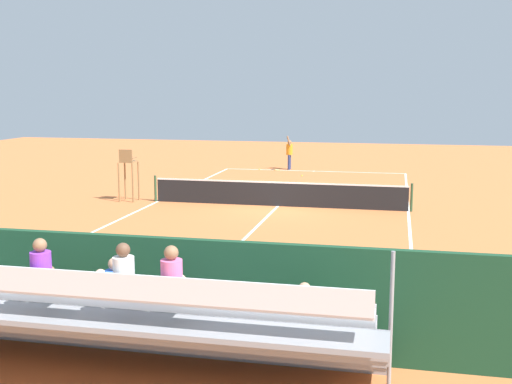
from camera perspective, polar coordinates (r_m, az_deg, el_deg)
ground_plane at (r=25.20m, az=1.96°, el=-1.27°), size 60.00×60.00×0.00m
court_line_markings at (r=25.24m, az=1.98°, el=-1.24°), size 10.10×22.20×0.01m
tennis_net at (r=25.12m, az=1.97°, el=-0.14°), size 10.30×0.10×1.07m
backdrop_wall at (r=11.86m, az=-10.60°, el=-8.56°), size 18.00×0.16×2.00m
bleacher_stand at (r=10.69m, az=-13.41°, el=-10.87°), size 9.06×2.40×2.48m
umpire_chair at (r=26.65m, az=-11.32°, el=1.99°), size 0.67×0.67×2.14m
courtside_bench at (r=11.88m, az=5.57°, el=-10.67°), size 1.80×0.40×0.93m
equipment_bag at (r=12.15m, az=-1.72°, el=-12.07°), size 0.90×0.36×0.36m
tennis_player at (r=36.47m, az=2.99°, el=3.60°), size 0.37×0.54×1.93m
tennis_racket at (r=36.20m, az=1.85°, el=1.97°), size 0.58×0.40×0.03m
tennis_ball_near at (r=36.38m, az=0.29°, el=2.04°), size 0.07×0.07×0.07m
tennis_ball_far at (r=33.80m, az=4.11°, el=1.46°), size 0.07×0.07×0.07m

